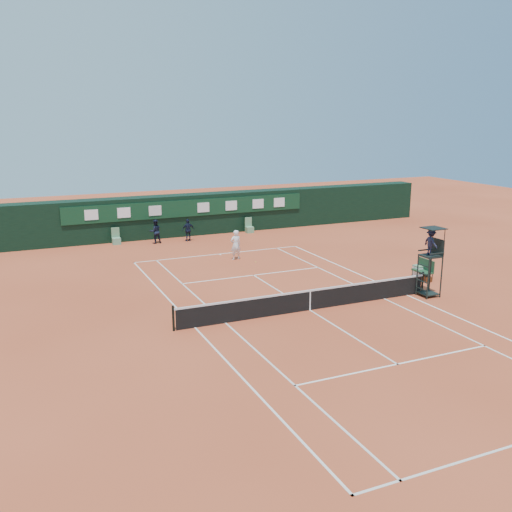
{
  "coord_description": "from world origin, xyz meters",
  "views": [
    {
      "loc": [
        -12.23,
        -21.56,
        8.62
      ],
      "look_at": [
        -0.03,
        6.0,
        1.2
      ],
      "focal_mm": 40.0,
      "sensor_mm": 36.0,
      "label": 1
    }
  ],
  "objects_px": {
    "tennis_net": "(310,299)",
    "player": "(236,245)",
    "player_bench": "(424,268)",
    "cooler": "(419,271)",
    "umpire_chair": "(431,247)"
  },
  "relations": [
    {
      "from": "tennis_net",
      "to": "player",
      "type": "relative_size",
      "value": 6.96
    },
    {
      "from": "player_bench",
      "to": "cooler",
      "type": "xyz_separation_m",
      "value": [
        0.1,
        0.48,
        -0.27
      ]
    },
    {
      "from": "tennis_net",
      "to": "cooler",
      "type": "height_order",
      "value": "tennis_net"
    },
    {
      "from": "player_bench",
      "to": "tennis_net",
      "type": "bearing_deg",
      "value": -166.42
    },
    {
      "from": "player_bench",
      "to": "player",
      "type": "distance_m",
      "value": 11.25
    },
    {
      "from": "player_bench",
      "to": "player",
      "type": "height_order",
      "value": "player"
    },
    {
      "from": "cooler",
      "to": "tennis_net",
      "type": "bearing_deg",
      "value": -163.46
    },
    {
      "from": "umpire_chair",
      "to": "player",
      "type": "relative_size",
      "value": 1.84
    },
    {
      "from": "umpire_chair",
      "to": "cooler",
      "type": "bearing_deg",
      "value": 57.09
    },
    {
      "from": "player_bench",
      "to": "cooler",
      "type": "height_order",
      "value": "player_bench"
    },
    {
      "from": "cooler",
      "to": "umpire_chair",
      "type": "bearing_deg",
      "value": -122.91
    },
    {
      "from": "tennis_net",
      "to": "player",
      "type": "xyz_separation_m",
      "value": [
        0.44,
        10.15,
        0.42
      ]
    },
    {
      "from": "cooler",
      "to": "player",
      "type": "height_order",
      "value": "player"
    },
    {
      "from": "cooler",
      "to": "player",
      "type": "relative_size",
      "value": 0.35
    },
    {
      "from": "tennis_net",
      "to": "cooler",
      "type": "bearing_deg",
      "value": 16.54
    }
  ]
}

